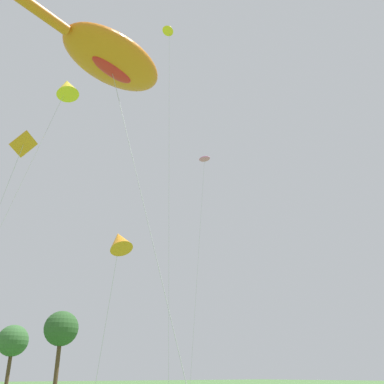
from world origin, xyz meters
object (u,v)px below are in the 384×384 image
object	(u,v)px
big_show_kite	(109,58)
small_kite_triangle_green	(204,162)
small_kite_tiny_distant	(169,30)
small_kite_box_yellow	(120,241)
tree_shrub_far	(61,329)
small_kite_stunt_black	(67,88)
tree_oak_right	(13,341)
small_kite_bird_shape	(21,151)

from	to	relation	value
big_show_kite	small_kite_triangle_green	bearing A→B (deg)	15.67
small_kite_tiny_distant	small_kite_box_yellow	distance (m)	17.13
small_kite_tiny_distant	tree_shrub_far	distance (m)	40.76
small_kite_stunt_black	tree_shrub_far	world-z (taller)	small_kite_stunt_black
small_kite_stunt_black	big_show_kite	bearing A→B (deg)	83.58
big_show_kite	tree_oak_right	world-z (taller)	big_show_kite
small_kite_stunt_black	small_kite_triangle_green	bearing A→B (deg)	-179.74
small_kite_tiny_distant	tree_shrub_far	bearing A→B (deg)	152.79
small_kite_tiny_distant	small_kite_box_yellow	bearing A→B (deg)	-85.65
small_kite_stunt_black	small_kite_box_yellow	world-z (taller)	small_kite_stunt_black
small_kite_tiny_distant	tree_shrub_far	world-z (taller)	small_kite_tiny_distant
small_kite_triangle_green	tree_oak_right	distance (m)	43.16
small_kite_stunt_black	small_kite_box_yellow	distance (m)	9.96
small_kite_box_yellow	big_show_kite	bearing A→B (deg)	-139.83
small_kite_triangle_green	small_kite_stunt_black	bearing A→B (deg)	-94.74
small_kite_stunt_black	small_kite_box_yellow	bearing A→B (deg)	134.01
big_show_kite	tree_oak_right	size ratio (longest dim) A/B	2.11
tree_oak_right	tree_shrub_far	bearing A→B (deg)	-73.71
small_kite_tiny_distant	small_kite_stunt_black	size ratio (longest dim) A/B	1.40
small_kite_triangle_green	tree_oak_right	world-z (taller)	small_kite_triangle_green
small_kite_triangle_green	small_kite_bird_shape	bearing A→B (deg)	-96.38
small_kite_box_yellow	small_kite_triangle_green	bearing A→B (deg)	24.90
small_kite_bird_shape	small_kite_stunt_black	world-z (taller)	small_kite_stunt_black
big_show_kite	tree_shrub_far	distance (m)	42.96
small_kite_bird_shape	tree_shrub_far	size ratio (longest dim) A/B	1.41
small_kite_stunt_black	tree_oak_right	world-z (taller)	small_kite_stunt_black
small_kite_bird_shape	small_kite_triangle_green	size ratio (longest dim) A/B	0.74
big_show_kite	small_kite_triangle_green	distance (m)	14.43
small_kite_bird_shape	tree_oak_right	bearing A→B (deg)	-67.33
big_show_kite	small_kite_bird_shape	distance (m)	6.69
small_kite_stunt_black	tree_shrub_far	size ratio (longest dim) A/B	1.90
small_kite_bird_shape	tree_shrub_far	xyz separation A→B (m)	(17.35, 34.75, -5.29)
big_show_kite	small_kite_box_yellow	bearing A→B (deg)	27.30
big_show_kite	small_kite_bird_shape	bearing A→B (deg)	104.70
small_kite_bird_shape	small_kite_box_yellow	xyz separation A→B (m)	(5.01, -2.02, -4.37)
small_kite_bird_shape	small_kite_tiny_distant	bearing A→B (deg)	-145.39
small_kite_tiny_distant	small_kite_stunt_black	world-z (taller)	small_kite_tiny_distant
small_kite_stunt_black	small_kite_triangle_green	world-z (taller)	small_kite_triangle_green
small_kite_bird_shape	big_show_kite	bearing A→B (deg)	159.94
small_kite_triangle_green	tree_shrub_far	distance (m)	33.60
small_kite_bird_shape	small_kite_tiny_distant	xyz separation A→B (m)	(8.49, -0.91, 12.36)
small_kite_tiny_distant	small_kite_bird_shape	bearing A→B (deg)	-109.36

